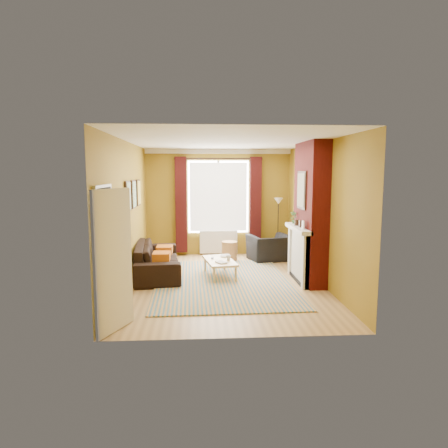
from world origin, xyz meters
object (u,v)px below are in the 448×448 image
(coffee_table, at_px, (220,262))
(floor_lamp, at_px, (278,210))
(sofa, at_px, (157,259))
(armchair, at_px, (270,248))
(wicker_stool, at_px, (229,251))

(coffee_table, xyz_separation_m, floor_lamp, (1.63, 2.00, 0.89))
(sofa, bearing_deg, armchair, -71.24)
(sofa, bearing_deg, wicker_stool, -59.02)
(armchair, xyz_separation_m, floor_lamp, (0.30, 0.48, 0.89))
(coffee_table, distance_m, wicker_stool, 1.58)
(sofa, relative_size, coffee_table, 1.97)
(wicker_stool, bearing_deg, coffee_table, -101.76)
(floor_lamp, bearing_deg, coffee_table, -129.21)
(armchair, distance_m, coffee_table, 2.02)
(sofa, height_order, floor_lamp, floor_lamp)
(armchair, xyz_separation_m, wicker_stool, (-1.01, 0.02, -0.08))
(armchair, relative_size, wicker_stool, 1.93)
(sofa, xyz_separation_m, coffee_table, (1.34, -0.30, -0.01))
(wicker_stool, bearing_deg, sofa, -143.19)
(coffee_table, bearing_deg, sofa, 157.64)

